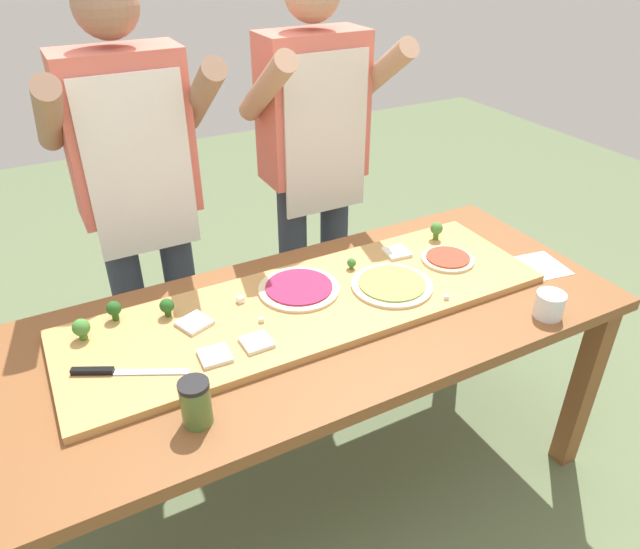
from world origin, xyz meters
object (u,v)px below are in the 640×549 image
(pizza_slice_near_right, at_px, (215,356))
(broccoli_floret_back_left, at_px, (167,306))
(prep_table, at_px, (319,339))
(pizza_slice_center, at_px, (397,252))
(broccoli_floret_front_mid, at_px, (81,328))
(broccoli_floret_front_right, at_px, (437,229))
(recipe_note, at_px, (544,265))
(pizza_slice_near_left, at_px, (194,323))
(chefs_knife, at_px, (113,371))
(cheese_crumble_a, at_px, (262,320))
(cheese_crumble_c, at_px, (446,297))
(broccoli_floret_back_right, at_px, (352,263))
(cook_right, at_px, (314,153))
(flour_cup, at_px, (549,306))
(cheese_crumble_b, at_px, (240,300))
(pizza_whole_pesto_green, at_px, (391,284))
(pizza_whole_tomato_red, at_px, (448,259))
(cook_left, at_px, (138,185))
(broccoli_floret_front_left, at_px, (114,309))
(sauce_jar, at_px, (196,403))
(pizza_whole_beet_magenta, at_px, (299,288))
(pizza_slice_far_right, at_px, (257,342))

(pizza_slice_near_right, height_order, broccoli_floret_back_left, broccoli_floret_back_left)
(prep_table, bearing_deg, pizza_slice_near_right, -168.75)
(prep_table, height_order, pizza_slice_center, pizza_slice_center)
(pizza_slice_near_right, relative_size, broccoli_floret_front_mid, 1.28)
(broccoli_floret_front_right, distance_m, recipe_note, 0.39)
(pizza_slice_near_right, relative_size, broccoli_floret_front_right, 1.22)
(pizza_slice_near_left, xyz_separation_m, broccoli_floret_front_mid, (-0.30, 0.08, 0.03))
(chefs_knife, distance_m, cheese_crumble_a, 0.43)
(broccoli_floret_front_right, xyz_separation_m, cheese_crumble_c, (-0.21, -0.33, -0.03))
(pizza_slice_center, height_order, broccoli_floret_back_right, broccoli_floret_back_right)
(cook_right, bearing_deg, flour_cup, -74.87)
(pizza_slice_near_right, height_order, recipe_note, pizza_slice_near_right)
(broccoli_floret_back_right, bearing_deg, cheese_crumble_b, -178.11)
(cheese_crumble_a, bearing_deg, pizza_whole_pesto_green, -2.18)
(chefs_knife, xyz_separation_m, pizza_slice_near_right, (0.25, -0.06, 0.00))
(broccoli_floret_back_left, relative_size, cheese_crumble_c, 4.18)
(pizza_whole_tomato_red, xyz_separation_m, recipe_note, (0.30, -0.15, -0.03))
(cheese_crumble_c, bearing_deg, recipe_note, 4.16)
(pizza_whole_pesto_green, distance_m, broccoli_floret_front_mid, 0.93)
(pizza_slice_near_right, height_order, cook_left, cook_left)
(broccoli_floret_back_right, height_order, cook_right, cook_right)
(prep_table, height_order, broccoli_floret_back_right, broccoli_floret_back_right)
(broccoli_floret_front_mid, xyz_separation_m, cook_right, (0.99, 0.50, 0.18))
(pizza_slice_center, bearing_deg, broccoli_floret_back_right, -176.58)
(prep_table, xyz_separation_m, broccoli_floret_front_left, (-0.55, 0.23, 0.15))
(broccoli_floret_front_left, bearing_deg, broccoli_floret_front_right, -1.97)
(pizza_whole_tomato_red, bearing_deg, pizza_slice_center, 136.94)
(pizza_slice_center, height_order, broccoli_floret_front_left, broccoli_floret_front_left)
(pizza_slice_center, xyz_separation_m, sauce_jar, (-0.86, -0.42, 0.03))
(pizza_whole_beet_magenta, bearing_deg, sauce_jar, -140.62)
(flour_cup, distance_m, cook_right, 1.06)
(chefs_knife, relative_size, cheese_crumble_b, 14.63)
(broccoli_floret_front_left, height_order, flour_cup, broccoli_floret_front_left)
(pizza_slice_near_left, bearing_deg, recipe_note, -9.79)
(chefs_knife, xyz_separation_m, cook_right, (0.95, 0.69, 0.21))
(prep_table, xyz_separation_m, cook_left, (-0.35, 0.68, 0.33))
(prep_table, height_order, pizza_slice_far_right, pizza_slice_far_right)
(pizza_slice_near_right, xyz_separation_m, pizza_slice_center, (0.75, 0.24, 0.00))
(recipe_note, relative_size, cook_right, 0.10)
(cheese_crumble_a, bearing_deg, cheese_crumble_b, 98.04)
(broccoli_floret_front_mid, bearing_deg, pizza_whole_pesto_green, -10.98)
(cook_left, bearing_deg, chefs_knife, -110.47)
(pizza_whole_tomato_red, xyz_separation_m, broccoli_floret_back_left, (-0.94, 0.13, 0.03))
(broccoli_floret_back_right, xyz_separation_m, broccoli_floret_front_left, (-0.76, 0.08, 0.02))
(cheese_crumble_b, relative_size, cheese_crumble_c, 1.38)
(pizza_slice_far_right, bearing_deg, pizza_whole_pesto_green, 8.39)
(recipe_note, xyz_separation_m, cook_left, (-1.18, 0.79, 0.24))
(pizza_whole_tomato_red, distance_m, pizza_slice_near_left, 0.89)
(pizza_whole_pesto_green, bearing_deg, pizza_slice_near_right, -173.14)
(chefs_knife, distance_m, recipe_note, 1.44)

